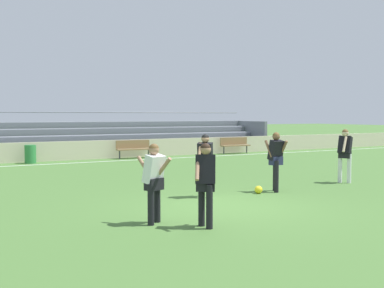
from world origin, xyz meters
name	(u,v)px	position (x,y,z in m)	size (l,w,h in m)	color
ground_plane	(225,207)	(0.00, 0.00, 0.00)	(160.00, 160.00, 0.00)	#477033
field_line_sideline	(78,163)	(0.00, 12.13, 0.00)	(44.00, 0.12, 0.01)	white
sideline_wall	(69,151)	(0.00, 13.55, 0.46)	(48.00, 0.16, 0.91)	beige
bleacher_stand	(38,138)	(-0.97, 15.78, 0.99)	(26.80, 3.37, 2.35)	#9EA3AD
bench_near_bin	(134,147)	(3.11, 13.06, 0.55)	(1.80, 0.40, 0.90)	olive
bench_centre_sideline	(235,144)	(9.24, 13.06, 0.55)	(1.80, 0.40, 0.90)	olive
trash_bin	(30,154)	(-1.93, 12.95, 0.41)	(0.50, 0.50, 0.83)	#2D7F3D
player_dark_deep_cover	(205,160)	(0.28, 1.39, 0.99)	(0.66, 0.48, 1.67)	white
player_dark_trailing_run	(276,156)	(2.50, 1.20, 1.01)	(0.45, 0.55, 1.69)	black
player_dark_wide_left	(205,178)	(-1.50, -1.59, 0.97)	(0.66, 0.46, 1.64)	black
player_white_pressing_high	(154,177)	(-2.23, -0.81, 0.95)	(0.49, 0.71, 1.61)	black
player_dark_on_ball	(345,151)	(5.57, 1.52, 1.03)	(0.61, 0.50, 1.72)	white
soccer_ball	(259,190)	(1.86, 1.15, 0.11)	(0.22, 0.22, 0.22)	yellow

